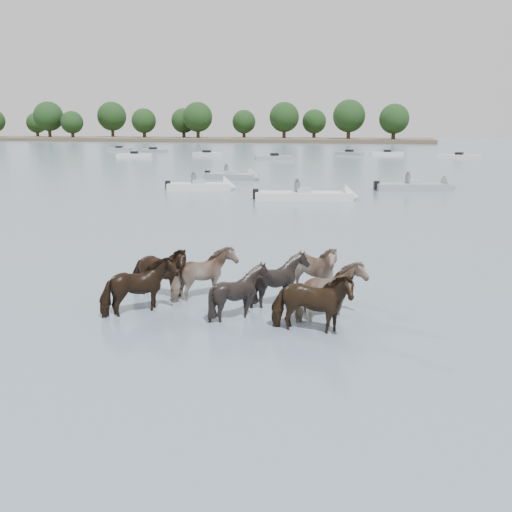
# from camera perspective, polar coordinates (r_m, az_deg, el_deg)

# --- Properties ---
(ground) EXTENTS (400.00, 400.00, 0.00)m
(ground) POSITION_cam_1_polar(r_m,az_deg,el_deg) (11.22, 4.99, -9.87)
(ground) COLOR slate
(ground) RESTS_ON ground
(shoreline) EXTENTS (160.00, 30.00, 1.00)m
(shoreline) POSITION_cam_1_polar(r_m,az_deg,el_deg) (175.53, -9.93, 11.63)
(shoreline) COLOR #4C4233
(shoreline) RESTS_ON ground
(pony_herd) EXTENTS (6.36, 4.27, 1.55)m
(pony_herd) POSITION_cam_1_polar(r_m,az_deg,el_deg) (13.62, -1.27, -3.01)
(pony_herd) COLOR black
(pony_herd) RESTS_ON ground
(motorboat_a) EXTENTS (5.04, 2.83, 1.92)m
(motorboat_a) POSITION_cam_1_polar(r_m,az_deg,el_deg) (39.57, -4.76, 7.03)
(motorboat_a) COLOR silver
(motorboat_a) RESTS_ON ground
(motorboat_b) EXTENTS (6.49, 2.89, 1.92)m
(motorboat_b) POSITION_cam_1_polar(r_m,az_deg,el_deg) (34.27, 6.22, 6.06)
(motorboat_b) COLOR silver
(motorboat_b) RESTS_ON ground
(motorboat_c) EXTENTS (5.86, 3.10, 1.92)m
(motorboat_c) POSITION_cam_1_polar(r_m,az_deg,el_deg) (41.05, 16.75, 6.74)
(motorboat_c) COLOR gray
(motorboat_c) RESTS_ON ground
(motorboat_f) EXTENTS (5.22, 2.42, 1.92)m
(motorboat_f) POSITION_cam_1_polar(r_m,az_deg,el_deg) (47.32, -1.76, 8.06)
(motorboat_f) COLOR gray
(motorboat_f) RESTS_ON ground
(distant_flotilla) EXTENTS (102.94, 24.93, 0.93)m
(distant_flotilla) POSITION_cam_1_polar(r_m,az_deg,el_deg) (82.95, 14.67, 9.83)
(distant_flotilla) COLOR gray
(distant_flotilla) RESTS_ON ground
(treeline) EXTENTS (144.87, 23.62, 11.98)m
(treeline) POSITION_cam_1_polar(r_m,az_deg,el_deg) (175.24, -9.63, 13.59)
(treeline) COLOR #382619
(treeline) RESTS_ON ground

